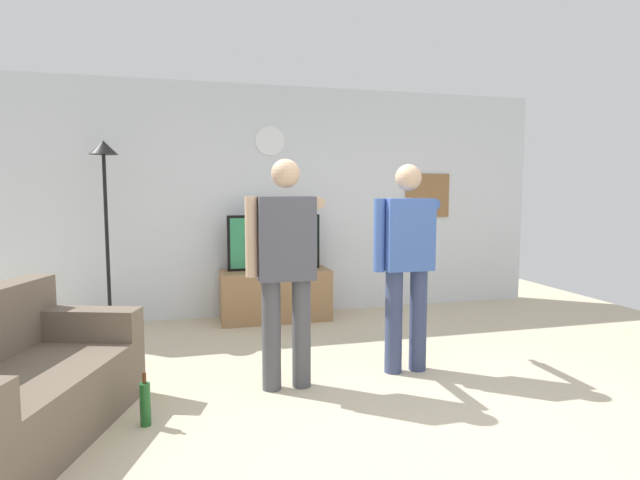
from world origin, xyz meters
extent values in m
plane|color=beige|center=(0.00, 0.00, 0.00)|extent=(8.40, 8.40, 0.00)
cube|color=silver|center=(0.00, 2.95, 1.35)|extent=(6.40, 0.10, 2.70)
cube|color=#997047|center=(-0.24, 2.60, 0.29)|extent=(1.24, 0.49, 0.58)
sphere|color=black|center=(-0.24, 2.34, 0.32)|extent=(0.04, 0.04, 0.04)
cube|color=black|center=(-0.24, 2.65, 0.89)|extent=(1.06, 0.06, 0.63)
cube|color=#338C59|center=(-0.24, 2.62, 0.89)|extent=(1.00, 0.01, 0.57)
cylinder|color=white|center=(-0.24, 2.89, 2.06)|extent=(0.34, 0.03, 0.34)
cube|color=olive|center=(1.79, 2.90, 1.42)|extent=(0.60, 0.04, 0.55)
cylinder|color=black|center=(-1.99, 2.49, 0.01)|extent=(0.32, 0.32, 0.03)
cylinder|color=black|center=(-1.99, 2.49, 0.94)|extent=(0.04, 0.04, 1.81)
cone|color=black|center=(-1.99, 2.49, 1.91)|extent=(0.28, 0.28, 0.14)
cylinder|color=#4C4C51|center=(-0.60, 0.59, 0.41)|extent=(0.14, 0.14, 0.83)
cylinder|color=#4C4C51|center=(-0.37, 0.59, 0.41)|extent=(0.14, 0.14, 0.83)
cube|color=#4C4C56|center=(-0.49, 0.59, 1.13)|extent=(0.41, 0.22, 0.61)
sphere|color=tan|center=(-0.49, 0.59, 1.60)|extent=(0.21, 0.21, 0.21)
cylinder|color=tan|center=(-0.74, 0.59, 1.15)|extent=(0.09, 0.09, 0.58)
cylinder|color=tan|center=(-0.24, 0.88, 1.39)|extent=(0.09, 0.58, 0.09)
cube|color=white|center=(-0.24, 1.20, 1.39)|extent=(0.04, 0.12, 0.04)
cylinder|color=#384266|center=(0.41, 0.70, 0.42)|extent=(0.14, 0.14, 0.84)
cylinder|color=#384266|center=(0.63, 0.70, 0.42)|extent=(0.14, 0.14, 0.84)
cube|color=#3F60AD|center=(0.52, 0.70, 1.13)|extent=(0.39, 0.22, 0.58)
sphere|color=tan|center=(0.52, 0.70, 1.58)|extent=(0.21, 0.21, 0.21)
cylinder|color=#3F60AD|center=(0.28, 0.70, 1.13)|extent=(0.09, 0.09, 0.58)
cylinder|color=#3F60AD|center=(0.76, 0.99, 1.37)|extent=(0.09, 0.58, 0.09)
cube|color=white|center=(0.76, 1.31, 1.37)|extent=(0.04, 0.12, 0.04)
cube|color=#6B5B4C|center=(-2.16, 0.17, 0.21)|extent=(1.30, 1.76, 0.42)
cube|color=#6B5B4C|center=(-1.94, 0.82, 0.53)|extent=(0.87, 0.45, 0.22)
cylinder|color=#1E5923|center=(-1.47, 0.21, 0.14)|extent=(0.07, 0.07, 0.27)
cylinder|color=#4C2814|center=(-1.47, 0.21, 0.31)|extent=(0.02, 0.02, 0.07)
camera|label=1|loc=(-1.17, -3.01, 1.48)|focal=28.22mm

